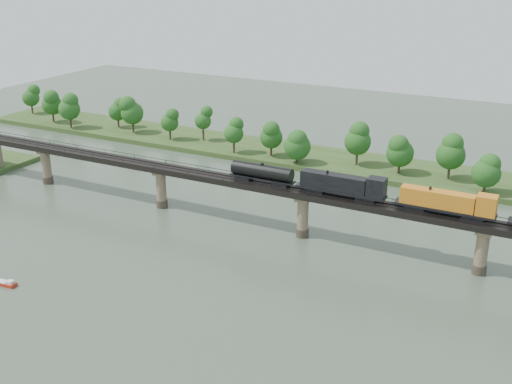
% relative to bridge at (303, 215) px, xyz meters
% --- Properties ---
extents(ground, '(400.00, 400.00, 0.00)m').
position_rel_bridge_xyz_m(ground, '(0.00, -30.00, -5.46)').
color(ground, '#394839').
rests_on(ground, ground).
extents(far_bank, '(300.00, 24.00, 1.60)m').
position_rel_bridge_xyz_m(far_bank, '(0.00, 55.00, -4.66)').
color(far_bank, '#2D461C').
rests_on(far_bank, ground).
extents(bridge, '(236.00, 30.00, 11.50)m').
position_rel_bridge_xyz_m(bridge, '(0.00, 0.00, 0.00)').
color(bridge, '#473A2D').
rests_on(bridge, ground).
extents(bridge_superstructure, '(220.00, 4.90, 0.75)m').
position_rel_bridge_xyz_m(bridge_superstructure, '(0.00, 0.00, 6.33)').
color(bridge_superstructure, black).
rests_on(bridge_superstructure, bridge).
extents(far_treeline, '(289.06, 17.54, 13.60)m').
position_rel_bridge_xyz_m(far_treeline, '(-8.21, 50.52, 3.37)').
color(far_treeline, '#382619').
rests_on(far_treeline, far_bank).
extents(freight_train, '(83.54, 3.25, 5.75)m').
position_rel_bridge_xyz_m(freight_train, '(24.25, 0.00, 8.79)').
color(freight_train, black).
rests_on(freight_train, bridge).
extents(motorboat, '(4.80, 2.09, 1.31)m').
position_rel_bridge_xyz_m(motorboat, '(-43.32, -49.15, -5.01)').
color(motorboat, '#A12512').
rests_on(motorboat, ground).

